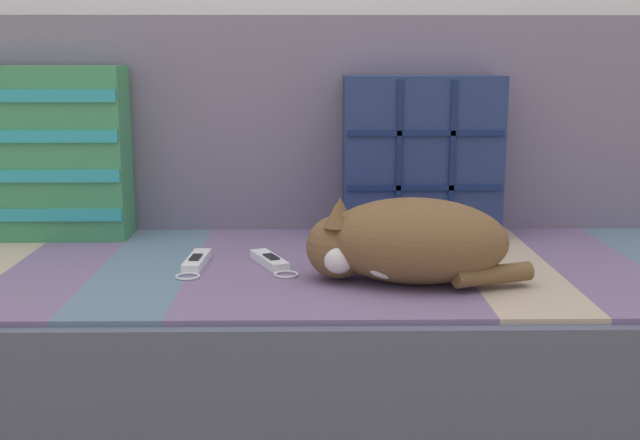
# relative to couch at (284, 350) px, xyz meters

# --- Properties ---
(couch) EXTENTS (1.96, 0.88, 0.40)m
(couch) POSITION_rel_couch_xyz_m (0.00, 0.00, 0.00)
(couch) COLOR #3D3838
(couch) RESTS_ON ground_plane
(sofa_backrest) EXTENTS (1.92, 0.14, 0.52)m
(sofa_backrest) POSITION_rel_couch_xyz_m (-0.00, 0.37, 0.46)
(sofa_backrest) COLOR slate
(sofa_backrest) RESTS_ON couch
(throw_pillow_quilted) EXTENTS (0.37, 0.14, 0.38)m
(throw_pillow_quilted) POSITION_rel_couch_xyz_m (0.32, 0.23, 0.39)
(throw_pillow_quilted) COLOR navy
(throw_pillow_quilted) RESTS_ON couch
(throw_pillow_striped) EXTENTS (0.37, 0.14, 0.40)m
(throw_pillow_striped) POSITION_rel_couch_xyz_m (-0.56, 0.22, 0.40)
(throw_pillow_striped) COLOR #3D8956
(throw_pillow_striped) RESTS_ON couch
(sleeping_cat) EXTENTS (0.42, 0.25, 0.16)m
(sleeping_cat) POSITION_rel_couch_xyz_m (0.23, -0.18, 0.28)
(sleeping_cat) COLOR brown
(sleeping_cat) RESTS_ON couch
(game_remote_near) EXTENTS (0.05, 0.20, 0.02)m
(game_remote_near) POSITION_rel_couch_xyz_m (-0.18, -0.06, 0.21)
(game_remote_near) COLOR white
(game_remote_near) RESTS_ON couch
(game_remote_far) EXTENTS (0.11, 0.19, 0.02)m
(game_remote_far) POSITION_rel_couch_xyz_m (-0.02, -0.05, 0.21)
(game_remote_far) COLOR white
(game_remote_far) RESTS_ON couch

